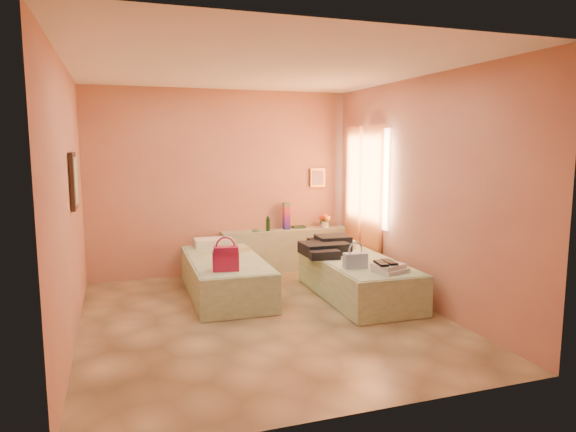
{
  "coord_description": "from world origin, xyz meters",
  "views": [
    {
      "loc": [
        -1.56,
        -5.46,
        1.99
      ],
      "look_at": [
        0.58,
        0.85,
        1.05
      ],
      "focal_mm": 32.0,
      "sensor_mm": 36.0,
      "label": 1
    }
  ],
  "objects_px": {
    "magenta_handbag": "(226,258)",
    "water_bottle": "(268,224)",
    "bed_left": "(226,277)",
    "blue_handbag": "(355,260)",
    "headboard_ledge": "(286,250)",
    "flower_vase": "(325,220)",
    "green_book": "(299,227)",
    "towel_stack": "(390,268)",
    "bed_right": "(358,278)"
  },
  "relations": [
    {
      "from": "magenta_handbag",
      "to": "water_bottle",
      "type": "bearing_deg",
      "value": 67.82
    },
    {
      "from": "bed_left",
      "to": "blue_handbag",
      "type": "relative_size",
      "value": 7.05
    },
    {
      "from": "headboard_ledge",
      "to": "magenta_handbag",
      "type": "distance_m",
      "value": 2.18
    },
    {
      "from": "flower_vase",
      "to": "blue_handbag",
      "type": "height_order",
      "value": "flower_vase"
    },
    {
      "from": "headboard_ledge",
      "to": "water_bottle",
      "type": "relative_size",
      "value": 9.41
    },
    {
      "from": "bed_left",
      "to": "flower_vase",
      "type": "bearing_deg",
      "value": 30.08
    },
    {
      "from": "headboard_ledge",
      "to": "water_bottle",
      "type": "xyz_separation_m",
      "value": [
        -0.31,
        -0.04,
        0.43
      ]
    },
    {
      "from": "blue_handbag",
      "to": "magenta_handbag",
      "type": "bearing_deg",
      "value": 171.12
    },
    {
      "from": "headboard_ledge",
      "to": "green_book",
      "type": "xyz_separation_m",
      "value": [
        0.24,
        0.07,
        0.34
      ]
    },
    {
      "from": "towel_stack",
      "to": "bed_right",
      "type": "bearing_deg",
      "value": 95.33
    },
    {
      "from": "bed_right",
      "to": "flower_vase",
      "type": "distance_m",
      "value": 1.76
    },
    {
      "from": "bed_right",
      "to": "green_book",
      "type": "xyz_separation_m",
      "value": [
        -0.18,
        1.77,
        0.42
      ]
    },
    {
      "from": "bed_right",
      "to": "blue_handbag",
      "type": "distance_m",
      "value": 0.56
    },
    {
      "from": "bed_left",
      "to": "headboard_ledge",
      "type": "bearing_deg",
      "value": 42.57
    },
    {
      "from": "blue_handbag",
      "to": "flower_vase",
      "type": "bearing_deg",
      "value": 82.4
    },
    {
      "from": "magenta_handbag",
      "to": "green_book",
      "type": "bearing_deg",
      "value": 57.87
    },
    {
      "from": "green_book",
      "to": "flower_vase",
      "type": "height_order",
      "value": "flower_vase"
    },
    {
      "from": "bed_right",
      "to": "magenta_handbag",
      "type": "bearing_deg",
      "value": -178.54
    },
    {
      "from": "headboard_ledge",
      "to": "bed_left",
      "type": "distance_m",
      "value": 1.59
    },
    {
      "from": "magenta_handbag",
      "to": "towel_stack",
      "type": "bearing_deg",
      "value": -11.98
    },
    {
      "from": "water_bottle",
      "to": "flower_vase",
      "type": "distance_m",
      "value": 0.96
    },
    {
      "from": "bed_right",
      "to": "flower_vase",
      "type": "bearing_deg",
      "value": 83.27
    },
    {
      "from": "bed_right",
      "to": "bed_left",
      "type": "bearing_deg",
      "value": 159.38
    },
    {
      "from": "bed_left",
      "to": "bed_right",
      "type": "relative_size",
      "value": 1.0
    },
    {
      "from": "water_bottle",
      "to": "towel_stack",
      "type": "height_order",
      "value": "water_bottle"
    },
    {
      "from": "green_book",
      "to": "headboard_ledge",
      "type": "bearing_deg",
      "value": -160.41
    },
    {
      "from": "water_bottle",
      "to": "blue_handbag",
      "type": "height_order",
      "value": "water_bottle"
    },
    {
      "from": "bed_right",
      "to": "flower_vase",
      "type": "height_order",
      "value": "flower_vase"
    },
    {
      "from": "magenta_handbag",
      "to": "headboard_ledge",
      "type": "bearing_deg",
      "value": 61.3
    },
    {
      "from": "headboard_ledge",
      "to": "green_book",
      "type": "distance_m",
      "value": 0.42
    },
    {
      "from": "water_bottle",
      "to": "green_book",
      "type": "distance_m",
      "value": 0.57
    },
    {
      "from": "bed_left",
      "to": "towel_stack",
      "type": "distance_m",
      "value": 2.18
    },
    {
      "from": "water_bottle",
      "to": "flower_vase",
      "type": "xyz_separation_m",
      "value": [
        0.96,
        0.0,
        0.02
      ]
    },
    {
      "from": "bed_left",
      "to": "towel_stack",
      "type": "relative_size",
      "value": 5.71
    },
    {
      "from": "magenta_handbag",
      "to": "towel_stack",
      "type": "xyz_separation_m",
      "value": [
        1.81,
        -0.7,
        -0.09
      ]
    },
    {
      "from": "bed_left",
      "to": "towel_stack",
      "type": "height_order",
      "value": "towel_stack"
    },
    {
      "from": "green_book",
      "to": "water_bottle",
      "type": "bearing_deg",
      "value": -166.34
    },
    {
      "from": "bed_left",
      "to": "blue_handbag",
      "type": "xyz_separation_m",
      "value": [
        1.38,
        -1.03,
        0.34
      ]
    },
    {
      "from": "bed_left",
      "to": "blue_handbag",
      "type": "bearing_deg",
      "value": -35.47
    },
    {
      "from": "magenta_handbag",
      "to": "towel_stack",
      "type": "height_order",
      "value": "magenta_handbag"
    },
    {
      "from": "green_book",
      "to": "magenta_handbag",
      "type": "height_order",
      "value": "magenta_handbag"
    },
    {
      "from": "flower_vase",
      "to": "headboard_ledge",
      "type": "bearing_deg",
      "value": 176.89
    },
    {
      "from": "headboard_ledge",
      "to": "blue_handbag",
      "type": "height_order",
      "value": "blue_handbag"
    },
    {
      "from": "headboard_ledge",
      "to": "flower_vase",
      "type": "distance_m",
      "value": 0.8
    },
    {
      "from": "bed_right",
      "to": "water_bottle",
      "type": "distance_m",
      "value": 1.88
    },
    {
      "from": "bed_left",
      "to": "water_bottle",
      "type": "bearing_deg",
      "value": 50.1
    },
    {
      "from": "magenta_handbag",
      "to": "towel_stack",
      "type": "relative_size",
      "value": 0.88
    },
    {
      "from": "magenta_handbag",
      "to": "blue_handbag",
      "type": "height_order",
      "value": "magenta_handbag"
    },
    {
      "from": "headboard_ledge",
      "to": "blue_handbag",
      "type": "relative_size",
      "value": 7.23
    },
    {
      "from": "headboard_ledge",
      "to": "bed_right",
      "type": "bearing_deg",
      "value": -76.24
    }
  ]
}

